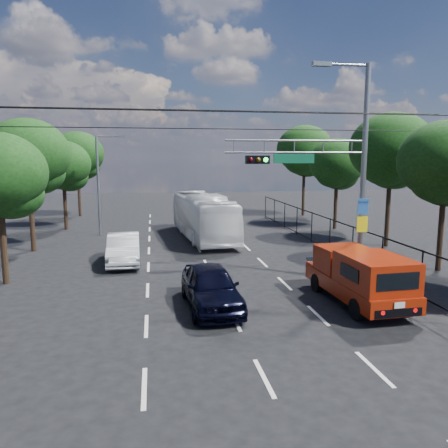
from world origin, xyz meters
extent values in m
plane|color=black|center=(0.00, 0.00, 0.00)|extent=(120.00, 120.00, 0.00)
cube|color=beige|center=(-3.00, 0.00, 0.01)|extent=(0.12, 2.00, 0.01)
cube|color=beige|center=(-3.00, 4.00, 0.01)|extent=(0.12, 2.00, 0.01)
cube|color=beige|center=(-3.00, 8.00, 0.01)|extent=(0.12, 2.00, 0.01)
cube|color=beige|center=(-3.00, 12.00, 0.01)|extent=(0.12, 2.00, 0.01)
cube|color=beige|center=(-3.00, 16.00, 0.01)|extent=(0.12, 2.00, 0.01)
cube|color=beige|center=(-3.00, 20.00, 0.01)|extent=(0.12, 2.00, 0.01)
cube|color=beige|center=(-3.00, 24.00, 0.01)|extent=(0.12, 2.00, 0.01)
cube|color=beige|center=(-3.00, 28.00, 0.01)|extent=(0.12, 2.00, 0.01)
cube|color=beige|center=(-3.00, 32.00, 0.01)|extent=(0.12, 2.00, 0.01)
cube|color=beige|center=(0.00, 0.00, 0.01)|extent=(0.12, 2.00, 0.01)
cube|color=beige|center=(0.00, 4.00, 0.01)|extent=(0.12, 2.00, 0.01)
cube|color=beige|center=(0.00, 8.00, 0.01)|extent=(0.12, 2.00, 0.01)
cube|color=beige|center=(0.00, 12.00, 0.01)|extent=(0.12, 2.00, 0.01)
cube|color=beige|center=(0.00, 16.00, 0.01)|extent=(0.12, 2.00, 0.01)
cube|color=beige|center=(0.00, 20.00, 0.01)|extent=(0.12, 2.00, 0.01)
cube|color=beige|center=(0.00, 24.00, 0.01)|extent=(0.12, 2.00, 0.01)
cube|color=beige|center=(0.00, 28.00, 0.01)|extent=(0.12, 2.00, 0.01)
cube|color=beige|center=(0.00, 32.00, 0.01)|extent=(0.12, 2.00, 0.01)
cube|color=beige|center=(3.00, 0.00, 0.01)|extent=(0.12, 2.00, 0.01)
cube|color=beige|center=(3.00, 4.00, 0.01)|extent=(0.12, 2.00, 0.01)
cube|color=beige|center=(3.00, 8.00, 0.01)|extent=(0.12, 2.00, 0.01)
cube|color=beige|center=(3.00, 12.00, 0.01)|extent=(0.12, 2.00, 0.01)
cube|color=beige|center=(3.00, 16.00, 0.01)|extent=(0.12, 2.00, 0.01)
cube|color=beige|center=(3.00, 20.00, 0.01)|extent=(0.12, 2.00, 0.01)
cube|color=beige|center=(3.00, 24.00, 0.01)|extent=(0.12, 2.00, 0.01)
cube|color=beige|center=(3.00, 28.00, 0.01)|extent=(0.12, 2.00, 0.01)
cube|color=beige|center=(3.00, 32.00, 0.01)|extent=(0.12, 2.00, 0.01)
cylinder|color=slate|center=(6.50, 8.00, 4.75)|extent=(0.24, 0.24, 9.50)
cylinder|color=slate|center=(5.50, 8.00, 9.40)|extent=(2.00, 0.10, 0.10)
cube|color=slate|center=(4.40, 8.00, 9.40)|extent=(0.80, 0.25, 0.18)
cylinder|color=slate|center=(3.40, 8.00, 6.25)|extent=(6.20, 0.08, 0.08)
cylinder|color=slate|center=(3.40, 8.00, 5.75)|extent=(6.20, 0.08, 0.08)
cube|color=black|center=(1.70, 8.00, 5.45)|extent=(1.00, 0.28, 0.35)
sphere|color=#3F0505|center=(1.38, 7.85, 5.45)|extent=(0.20, 0.20, 0.20)
sphere|color=#4C3805|center=(1.70, 7.85, 5.45)|extent=(0.20, 0.20, 0.20)
sphere|color=#0CE533|center=(2.02, 7.85, 5.45)|extent=(0.20, 0.20, 0.20)
cube|color=#0C5636|center=(3.30, 8.00, 5.50)|extent=(1.80, 0.05, 0.40)
cube|color=#2357A7|center=(6.48, 7.86, 3.40)|extent=(0.50, 0.04, 0.70)
cube|color=yellow|center=(6.48, 7.86, 2.60)|extent=(0.50, 0.04, 0.70)
cylinder|color=slate|center=(5.90, 8.00, 6.00)|extent=(0.05, 0.05, 0.50)
cylinder|color=slate|center=(4.60, 8.00, 6.00)|extent=(0.05, 0.05, 0.50)
cylinder|color=slate|center=(3.30, 8.00, 6.00)|extent=(0.05, 0.05, 0.50)
cylinder|color=slate|center=(2.00, 8.00, 6.00)|extent=(0.05, 0.05, 0.50)
cylinder|color=slate|center=(0.70, 8.00, 6.00)|extent=(0.05, 0.05, 0.50)
cylinder|color=slate|center=(-6.50, 22.00, 3.50)|extent=(0.18, 0.18, 7.00)
cylinder|color=slate|center=(-5.70, 22.00, 7.00)|extent=(1.60, 0.09, 0.09)
cube|color=slate|center=(-4.80, 22.00, 7.00)|extent=(0.60, 0.22, 0.15)
cylinder|color=black|center=(0.00, 6.00, 7.20)|extent=(22.00, 0.04, 0.04)
cylinder|color=black|center=(0.00, 9.50, 7.60)|extent=(22.00, 0.04, 0.04)
cylinder|color=black|center=(0.00, 11.00, 6.90)|extent=(22.00, 0.04, 0.04)
cube|color=black|center=(7.60, 12.00, 1.95)|extent=(0.04, 34.00, 0.06)
cube|color=black|center=(7.60, 12.00, 0.15)|extent=(0.04, 34.00, 0.06)
cylinder|color=black|center=(7.60, 5.00, 1.00)|extent=(0.06, 0.06, 2.00)
cylinder|color=black|center=(7.60, 8.00, 1.00)|extent=(0.06, 0.06, 2.00)
cylinder|color=black|center=(7.60, 11.00, 1.00)|extent=(0.06, 0.06, 2.00)
cylinder|color=black|center=(7.60, 14.00, 1.00)|extent=(0.06, 0.06, 2.00)
cylinder|color=black|center=(7.60, 17.00, 1.00)|extent=(0.06, 0.06, 2.00)
cylinder|color=black|center=(7.60, 20.00, 1.00)|extent=(0.06, 0.06, 2.00)
cylinder|color=black|center=(7.60, 23.00, 1.00)|extent=(0.06, 0.06, 2.00)
cylinder|color=black|center=(7.60, 26.00, 1.00)|extent=(0.06, 0.06, 2.00)
cylinder|color=black|center=(7.60, 29.00, 1.00)|extent=(0.06, 0.06, 2.00)
cylinder|color=black|center=(11.20, 9.00, 2.10)|extent=(0.28, 0.28, 4.20)
ellipsoid|color=black|center=(11.20, 9.00, 5.40)|extent=(4.50, 4.50, 3.83)
ellipsoid|color=black|center=(11.60, 9.30, 4.35)|extent=(3.00, 3.00, 2.40)
ellipsoid|color=black|center=(10.85, 8.80, 4.50)|extent=(2.85, 2.85, 2.28)
cylinder|color=black|center=(11.80, 15.00, 2.38)|extent=(0.28, 0.28, 4.76)
ellipsoid|color=black|center=(11.80, 15.00, 6.12)|extent=(5.10, 5.10, 4.33)
ellipsoid|color=black|center=(12.20, 15.30, 4.93)|extent=(3.40, 3.40, 2.72)
ellipsoid|color=black|center=(11.45, 14.80, 5.10)|extent=(3.23, 3.23, 2.58)
cylinder|color=black|center=(11.40, 22.00, 2.02)|extent=(0.28, 0.28, 4.03)
ellipsoid|color=black|center=(11.40, 22.00, 5.18)|extent=(4.32, 4.32, 3.67)
ellipsoid|color=black|center=(11.80, 22.30, 4.18)|extent=(2.88, 2.88, 2.30)
ellipsoid|color=black|center=(11.05, 21.80, 4.32)|extent=(2.74, 2.74, 2.19)
cylinder|color=black|center=(11.60, 30.00, 2.46)|extent=(0.28, 0.28, 4.93)
ellipsoid|color=black|center=(11.60, 30.00, 6.34)|extent=(5.28, 5.28, 4.49)
ellipsoid|color=black|center=(12.00, 30.30, 5.10)|extent=(3.52, 3.52, 2.82)
ellipsoid|color=black|center=(11.25, 29.80, 5.28)|extent=(3.34, 3.34, 2.68)
cylinder|color=black|center=(-9.20, 10.00, 1.90)|extent=(0.28, 0.28, 3.81)
ellipsoid|color=black|center=(-8.80, 10.30, 3.94)|extent=(2.72, 2.72, 2.18)
cylinder|color=black|center=(-9.80, 17.00, 2.24)|extent=(0.28, 0.28, 4.48)
ellipsoid|color=black|center=(-9.80, 17.00, 5.76)|extent=(4.80, 4.80, 4.08)
ellipsoid|color=black|center=(-9.40, 17.30, 4.64)|extent=(3.20, 3.20, 2.56)
ellipsoid|color=black|center=(-10.15, 16.80, 4.80)|extent=(3.04, 3.04, 2.43)
cylinder|color=black|center=(-9.40, 25.00, 1.96)|extent=(0.28, 0.28, 3.92)
ellipsoid|color=black|center=(-9.40, 25.00, 5.04)|extent=(4.20, 4.20, 3.57)
ellipsoid|color=black|center=(-9.00, 25.30, 4.06)|extent=(2.80, 2.80, 2.24)
ellipsoid|color=black|center=(-9.75, 24.80, 4.20)|extent=(2.66, 2.66, 2.13)
cylinder|color=black|center=(-9.60, 33.00, 2.30)|extent=(0.28, 0.28, 4.59)
ellipsoid|color=black|center=(-9.60, 33.00, 5.90)|extent=(4.92, 4.92, 4.18)
ellipsoid|color=black|center=(-9.20, 33.30, 4.76)|extent=(3.28, 3.28, 2.62)
ellipsoid|color=black|center=(-9.95, 32.80, 4.92)|extent=(3.12, 3.12, 2.49)
cylinder|color=black|center=(4.01, 6.71, 0.37)|extent=(0.31, 0.76, 0.75)
cylinder|color=black|center=(5.83, 6.80, 0.37)|extent=(0.31, 0.76, 0.75)
cylinder|color=black|center=(4.17, 3.40, 0.37)|extent=(0.31, 0.76, 0.75)
cylinder|color=black|center=(5.99, 3.49, 0.37)|extent=(0.31, 0.76, 0.75)
cube|color=maroon|center=(5.00, 5.10, 0.66)|extent=(2.29, 5.44, 0.60)
cube|color=maroon|center=(4.88, 7.50, 0.75)|extent=(2.00, 0.68, 0.59)
cube|color=black|center=(4.87, 7.79, 1.02)|extent=(1.84, 0.52, 0.33)
cube|color=maroon|center=(4.94, 6.33, 1.44)|extent=(2.00, 1.75, 1.02)
cube|color=black|center=(4.98, 5.53, 1.50)|extent=(1.66, 0.13, 0.59)
cube|color=maroon|center=(5.06, 3.93, 1.52)|extent=(2.12, 2.82, 1.12)
cube|color=black|center=(6.06, 3.98, 1.55)|extent=(0.11, 1.28, 0.48)
cube|color=black|center=(4.05, 3.88, 1.55)|extent=(0.11, 1.28, 0.48)
cube|color=black|center=(5.12, 2.58, 1.55)|extent=(1.55, 0.13, 0.59)
cube|color=black|center=(5.13, 2.45, 0.53)|extent=(1.71, 0.17, 0.28)
cube|color=silver|center=(5.13, 2.41, 0.80)|extent=(0.38, 0.05, 0.19)
imported|color=black|center=(-0.64, 5.46, 0.79)|extent=(2.14, 4.75, 1.58)
imported|color=silver|center=(0.70, 19.76, 1.53)|extent=(3.59, 11.17, 3.06)
imported|color=silver|center=(-4.29, 13.07, 0.77)|extent=(1.83, 4.76, 1.55)
camera|label=1|loc=(-2.67, -10.07, 5.54)|focal=35.00mm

